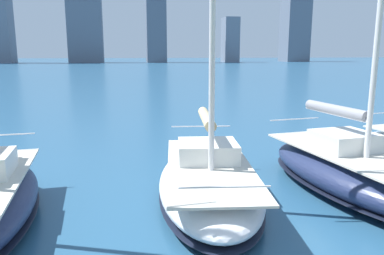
{
  "coord_description": "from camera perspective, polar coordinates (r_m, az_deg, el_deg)",
  "views": [
    {
      "loc": [
        1.58,
        3.7,
        4.24
      ],
      "look_at": [
        -0.27,
        -6.28,
        2.2
      ],
      "focal_mm": 35.0,
      "sensor_mm": 36.0,
      "label": 1
    }
  ],
  "objects": [
    {
      "name": "city_skyline",
      "position": [
        169.69,
        -15.81,
        16.85
      ],
      "size": [
        170.52,
        16.14,
        54.36
      ],
      "color": "slate",
      "rests_on": "ground"
    },
    {
      "name": "sailboat_tan",
      "position": [
        10.93,
        2.58,
        -7.89
      ],
      "size": [
        3.75,
        7.26,
        9.66
      ],
      "color": "white",
      "rests_on": "ground"
    },
    {
      "name": "sailboat_grey",
      "position": [
        12.45,
        23.07,
        -5.89
      ],
      "size": [
        3.66,
        7.42,
        12.44
      ],
      "color": "navy",
      "rests_on": "ground"
    }
  ]
}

